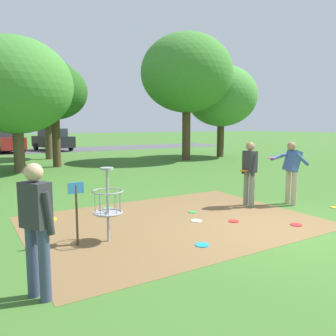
{
  "coord_description": "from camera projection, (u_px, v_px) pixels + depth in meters",
  "views": [
    {
      "loc": [
        -5.47,
        -4.47,
        2.17
      ],
      "look_at": [
        -0.78,
        3.25,
        1.0
      ],
      "focal_mm": 36.11,
      "sensor_mm": 36.0,
      "label": 1
    }
  ],
  "objects": [
    {
      "name": "parked_car_center_left",
      "position": [
        53.0,
        140.0,
        28.21
      ],
      "size": [
        2.79,
        4.52,
        1.84
      ],
      "color": "black",
      "rests_on": "ground"
    },
    {
      "name": "disc_golf_basket",
      "position": [
        104.0,
        202.0,
        6.19
      ],
      "size": [
        0.98,
        0.58,
        1.39
      ],
      "color": "#9E9EA3",
      "rests_on": "ground"
    },
    {
      "name": "frisbee_scattered_b",
      "position": [
        296.0,
        225.0,
        7.3
      ],
      "size": [
        0.25,
        0.25,
        0.02
      ],
      "primitive_type": "cylinder",
      "color": "red",
      "rests_on": "ground"
    },
    {
      "name": "player_waiting_left",
      "position": [
        249.0,
        170.0,
        8.91
      ],
      "size": [
        0.41,
        0.48,
        1.71
      ],
      "color": "slate",
      "rests_on": "ground"
    },
    {
      "name": "frisbee_far_left",
      "position": [
        196.0,
        221.0,
        7.61
      ],
      "size": [
        0.24,
        0.24,
        0.02
      ],
      "primitive_type": "cylinder",
      "color": "white",
      "rests_on": "ground"
    },
    {
      "name": "player_throwing",
      "position": [
        291.0,
        169.0,
        9.07
      ],
      "size": [
        1.07,
        0.59,
        1.71
      ],
      "color": "tan",
      "rests_on": "ground"
    },
    {
      "name": "parking_lot_strip",
      "position": [
        40.0,
        151.0,
        28.19
      ],
      "size": [
        36.0,
        6.0,
        0.01
      ],
      "primitive_type": "cube",
      "color": "#4C4C51",
      "rests_on": "ground"
    },
    {
      "name": "ground_plane",
      "position": [
        283.0,
        231.0,
        6.88
      ],
      "size": [
        160.0,
        160.0,
        0.0
      ],
      "primitive_type": "plane",
      "color": "#3D6B28"
    },
    {
      "name": "frisbee_by_tee",
      "position": [
        234.0,
        221.0,
        7.57
      ],
      "size": [
        0.23,
        0.23,
        0.02
      ],
      "primitive_type": "cylinder",
      "color": "red",
      "rests_on": "ground"
    },
    {
      "name": "frisbee_far_right",
      "position": [
        108.0,
        208.0,
        8.76
      ],
      "size": [
        0.24,
        0.24,
        0.02
      ],
      "primitive_type": "cylinder",
      "color": "green",
      "rests_on": "ground"
    },
    {
      "name": "player_foreground_watching",
      "position": [
        37.0,
        223.0,
        4.12
      ],
      "size": [
        0.45,
        0.49,
        1.71
      ],
      "color": "#384260",
      "rests_on": "ground"
    },
    {
      "name": "tree_mid_right",
      "position": [
        54.0,
        92.0,
        16.91
      ],
      "size": [
        3.28,
        3.28,
        5.2
      ],
      "color": "#4C3823",
      "rests_on": "ground"
    },
    {
      "name": "frisbee_scattered_a",
      "position": [
        335.0,
        208.0,
        8.83
      ],
      "size": [
        0.22,
        0.22,
        0.02
      ],
      "primitive_type": "cylinder",
      "color": "gold",
      "rests_on": "ground"
    },
    {
      "name": "tree_near_left",
      "position": [
        221.0,
        96.0,
        22.36
      ],
      "size": [
        4.72,
        4.72,
        6.05
      ],
      "color": "#4C3823",
      "rests_on": "ground"
    },
    {
      "name": "frisbee_mid_grass",
      "position": [
        202.0,
        245.0,
        6.08
      ],
      "size": [
        0.25,
        0.25,
        0.02
      ],
      "primitive_type": "cylinder",
      "color": "#1E93DB",
      "rests_on": "ground"
    },
    {
      "name": "dirt_tee_pad",
      "position": [
        173.0,
        222.0,
        7.57
      ],
      "size": [
        6.21,
        4.6,
        0.01
      ],
      "primitive_type": "cube",
      "color": "brown",
      "rests_on": "ground"
    },
    {
      "name": "tree_mid_center",
      "position": [
        187.0,
        73.0,
        20.0
      ],
      "size": [
        5.45,
        5.45,
        7.51
      ],
      "color": "#4C3823",
      "rests_on": "ground"
    },
    {
      "name": "frisbee_near_basket",
      "position": [
        193.0,
        212.0,
        8.36
      ],
      "size": [
        0.2,
        0.2,
        0.02
      ],
      "primitive_type": "cylinder",
      "color": "green",
      "rests_on": "ground"
    },
    {
      "name": "tree_far_right",
      "position": [
        46.0,
        86.0,
        20.74
      ],
      "size": [
        4.07,
        4.07,
        6.3
      ],
      "color": "brown",
      "rests_on": "ground"
    },
    {
      "name": "parked_car_leftmost",
      "position": [
        5.0,
        141.0,
        26.23
      ],
      "size": [
        2.68,
        4.49,
        1.84
      ],
      "color": "maroon",
      "rests_on": "ground"
    },
    {
      "name": "tree_near_right",
      "position": [
        15.0,
        86.0,
        14.8
      ],
      "size": [
        4.95,
        4.95,
        5.97
      ],
      "color": "brown",
      "rests_on": "ground"
    }
  ]
}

